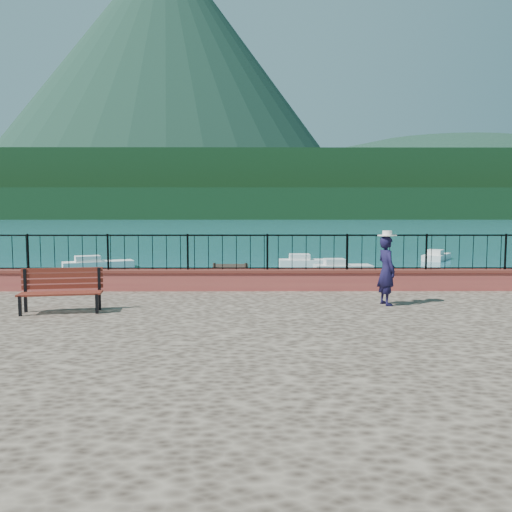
{
  "coord_description": "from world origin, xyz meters",
  "views": [
    {
      "loc": [
        -0.69,
        -10.02,
        3.32
      ],
      "look_at": [
        -0.62,
        2.0,
        2.3
      ],
      "focal_mm": 35.0,
      "sensor_mm": 36.0,
      "label": 1
    }
  ],
  "objects_px": {
    "boat_3": "(98,262)",
    "boat_4": "(308,260)",
    "person": "(386,271)",
    "boat_1": "(337,288)",
    "boat_2": "(343,265)",
    "park_bench": "(61,299)",
    "boat_0": "(134,301)",
    "boat_5": "(437,254)"
  },
  "relations": [
    {
      "from": "boat_3",
      "to": "boat_4",
      "type": "height_order",
      "value": "same"
    },
    {
      "from": "boat_3",
      "to": "person",
      "type": "bearing_deg",
      "value": -81.04
    },
    {
      "from": "boat_1",
      "to": "boat_2",
      "type": "bearing_deg",
      "value": 104.89
    },
    {
      "from": "park_bench",
      "to": "person",
      "type": "distance_m",
      "value": 7.29
    },
    {
      "from": "park_bench",
      "to": "boat_4",
      "type": "relative_size",
      "value": 0.48
    },
    {
      "from": "park_bench",
      "to": "boat_4",
      "type": "height_order",
      "value": "park_bench"
    },
    {
      "from": "park_bench",
      "to": "boat_0",
      "type": "height_order",
      "value": "park_bench"
    },
    {
      "from": "boat_2",
      "to": "boat_4",
      "type": "xyz_separation_m",
      "value": [
        -1.61,
        3.35,
        0.0
      ]
    },
    {
      "from": "boat_2",
      "to": "park_bench",
      "type": "bearing_deg",
      "value": -120.33
    },
    {
      "from": "park_bench",
      "to": "person",
      "type": "height_order",
      "value": "person"
    },
    {
      "from": "boat_2",
      "to": "person",
      "type": "bearing_deg",
      "value": -99.47
    },
    {
      "from": "boat_0",
      "to": "boat_1",
      "type": "height_order",
      "value": "same"
    },
    {
      "from": "boat_3",
      "to": "park_bench",
      "type": "bearing_deg",
      "value": -99.43
    },
    {
      "from": "boat_2",
      "to": "boat_5",
      "type": "height_order",
      "value": "same"
    },
    {
      "from": "boat_0",
      "to": "boat_2",
      "type": "bearing_deg",
      "value": 52.75
    },
    {
      "from": "boat_1",
      "to": "boat_5",
      "type": "height_order",
      "value": "same"
    },
    {
      "from": "boat_4",
      "to": "park_bench",
      "type": "bearing_deg",
      "value": -109.86
    },
    {
      "from": "person",
      "to": "boat_0",
      "type": "relative_size",
      "value": 0.46
    },
    {
      "from": "boat_0",
      "to": "boat_3",
      "type": "xyz_separation_m",
      "value": [
        -5.53,
        13.95,
        0.0
      ]
    },
    {
      "from": "person",
      "to": "boat_3",
      "type": "height_order",
      "value": "person"
    },
    {
      "from": "boat_5",
      "to": "boat_0",
      "type": "bearing_deg",
      "value": 170.69
    },
    {
      "from": "boat_3",
      "to": "boat_5",
      "type": "relative_size",
      "value": 1.18
    },
    {
      "from": "person",
      "to": "boat_1",
      "type": "height_order",
      "value": "person"
    },
    {
      "from": "boat_4",
      "to": "boat_5",
      "type": "xyz_separation_m",
      "value": [
        9.73,
        4.21,
        0.0
      ]
    },
    {
      "from": "boat_0",
      "to": "boat_1",
      "type": "distance_m",
      "value": 7.9
    },
    {
      "from": "boat_0",
      "to": "boat_2",
      "type": "relative_size",
      "value": 1.07
    },
    {
      "from": "boat_5",
      "to": "park_bench",
      "type": "bearing_deg",
      "value": 177.94
    },
    {
      "from": "boat_4",
      "to": "boat_0",
      "type": "bearing_deg",
      "value": -116.36
    },
    {
      "from": "boat_1",
      "to": "boat_5",
      "type": "distance_m",
      "value": 18.95
    },
    {
      "from": "boat_3",
      "to": "boat_4",
      "type": "relative_size",
      "value": 1.14
    },
    {
      "from": "boat_0",
      "to": "boat_5",
      "type": "bearing_deg",
      "value": 48.88
    },
    {
      "from": "park_bench",
      "to": "boat_3",
      "type": "bearing_deg",
      "value": 95.69
    },
    {
      "from": "person",
      "to": "boat_5",
      "type": "xyz_separation_m",
      "value": [
        10.13,
        24.24,
        -1.61
      ]
    },
    {
      "from": "person",
      "to": "boat_4",
      "type": "bearing_deg",
      "value": -14.11
    },
    {
      "from": "boat_0",
      "to": "boat_1",
      "type": "bearing_deg",
      "value": 23.23
    },
    {
      "from": "boat_2",
      "to": "boat_3",
      "type": "distance_m",
      "value": 14.79
    },
    {
      "from": "boat_4",
      "to": "boat_2",
      "type": "bearing_deg",
      "value": -64.13
    },
    {
      "from": "park_bench",
      "to": "boat_2",
      "type": "relative_size",
      "value": 0.55
    },
    {
      "from": "boat_1",
      "to": "boat_4",
      "type": "height_order",
      "value": "same"
    },
    {
      "from": "boat_0",
      "to": "boat_2",
      "type": "height_order",
      "value": "same"
    },
    {
      "from": "boat_1",
      "to": "boat_4",
      "type": "distance_m",
      "value": 11.95
    },
    {
      "from": "boat_4",
      "to": "boat_5",
      "type": "height_order",
      "value": "same"
    }
  ]
}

